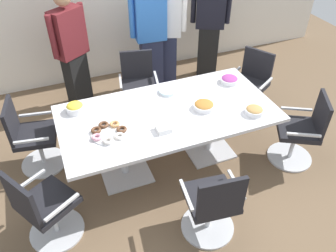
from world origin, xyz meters
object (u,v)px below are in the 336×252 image
at_px(donut_platter, 109,132).
at_px(plate_stack, 168,91).
at_px(office_chair_2, 212,206).
at_px(snack_bowl_pretzels, 204,106).
at_px(office_chair_5, 139,88).
at_px(snack_bowl_cookies, 254,110).
at_px(office_chair_0, 32,139).
at_px(person_standing_1, 151,34).
at_px(person_standing_3, 210,22).
at_px(napkin_pile, 163,129).
at_px(office_chair_4, 249,87).
at_px(office_chair_1, 44,210).
at_px(snack_bowl_candy_mix, 229,80).
at_px(conference_table, 168,121).
at_px(office_chair_3, 301,133).
at_px(person_standing_0, 72,50).
at_px(snack_bowl_chips_yellow, 75,107).
at_px(person_standing_2, 166,30).

distance_m(donut_platter, plate_stack, 0.98).
relative_size(office_chair_2, snack_bowl_pretzels, 3.77).
height_order(office_chair_5, snack_bowl_cookies, office_chair_5).
relative_size(office_chair_0, plate_stack, 4.29).
xyz_separation_m(person_standing_1, person_standing_3, (1.00, 0.06, 0.02)).
relative_size(plate_stack, napkin_pile, 1.48).
bearing_deg(office_chair_4, office_chair_5, 39.48).
xyz_separation_m(office_chair_1, snack_bowl_candy_mix, (2.41, 0.86, 0.38)).
height_order(snack_bowl_candy_mix, donut_platter, snack_bowl_candy_mix).
height_order(conference_table, snack_bowl_cookies, snack_bowl_cookies).
distance_m(snack_bowl_pretzels, donut_platter, 1.10).
xyz_separation_m(office_chair_3, snack_bowl_cookies, (-0.61, 0.16, 0.39)).
height_order(conference_table, office_chair_2, office_chair_2).
bearing_deg(conference_table, napkin_pile, -120.17).
xyz_separation_m(plate_stack, napkin_pile, (-0.31, -0.65, 0.01)).
height_order(person_standing_0, napkin_pile, person_standing_0).
bearing_deg(office_chair_1, office_chair_0, 150.17).
distance_m(office_chair_0, plate_stack, 1.68).
distance_m(conference_table, snack_bowl_candy_mix, 1.00).
bearing_deg(snack_bowl_cookies, conference_table, 156.61).
bearing_deg(office_chair_1, plate_stack, 88.89).
height_order(office_chair_2, person_standing_3, person_standing_3).
bearing_deg(donut_platter, napkin_pile, -16.84).
xyz_separation_m(office_chair_5, napkin_pile, (-0.16, -1.39, 0.37)).
distance_m(person_standing_0, donut_platter, 1.78).
bearing_deg(person_standing_3, snack_bowl_chips_yellow, 55.41).
relative_size(office_chair_5, person_standing_1, 0.51).
bearing_deg(plate_stack, conference_table, -111.20).
xyz_separation_m(person_standing_3, donut_platter, (-2.09, -1.84, -0.17)).
xyz_separation_m(person_standing_2, donut_platter, (-1.35, -1.83, -0.16)).
distance_m(office_chair_4, napkin_pile, 1.88).
height_order(office_chair_0, person_standing_2, person_standing_2).
xyz_separation_m(office_chair_1, napkin_pile, (1.30, 0.28, 0.37)).
height_order(office_chair_1, office_chair_5, same).
bearing_deg(snack_bowl_cookies, person_standing_3, 76.20).
relative_size(office_chair_1, person_standing_1, 0.51).
relative_size(office_chair_3, person_standing_3, 0.51).
bearing_deg(snack_bowl_chips_yellow, office_chair_0, 166.02).
relative_size(snack_bowl_pretzels, plate_stack, 1.14).
bearing_deg(person_standing_1, office_chair_4, 139.11).
xyz_separation_m(person_standing_0, person_standing_2, (1.41, 0.06, 0.04)).
relative_size(office_chair_0, person_standing_1, 0.51).
height_order(person_standing_0, person_standing_2, person_standing_2).
height_order(office_chair_0, office_chair_3, same).
relative_size(office_chair_3, snack_bowl_cookies, 4.44).
bearing_deg(office_chair_3, conference_table, 98.92).
height_order(office_chair_2, office_chair_5, same).
distance_m(snack_bowl_candy_mix, napkin_pile, 1.26).
distance_m(conference_table, donut_platter, 0.73).
xyz_separation_m(conference_table, donut_platter, (-0.70, -0.13, 0.14)).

